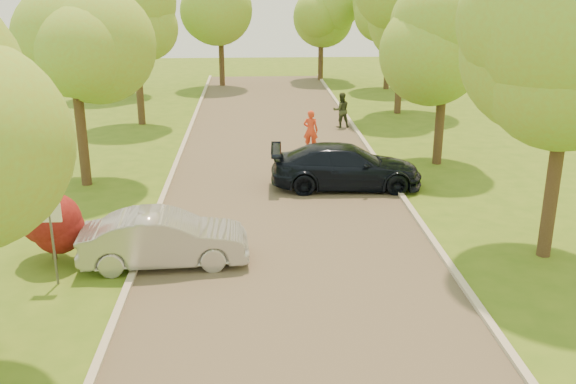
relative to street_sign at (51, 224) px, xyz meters
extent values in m
plane|color=#3E6417|center=(5.80, -4.00, -1.56)|extent=(100.00, 100.00, 0.00)
cube|color=#4C4438|center=(5.80, 4.00, -1.56)|extent=(8.00, 60.00, 0.01)
cube|color=#B2AD9E|center=(1.75, 4.00, -1.50)|extent=(0.18, 60.00, 0.12)
cube|color=#B2AD9E|center=(9.85, 4.00, -1.50)|extent=(0.18, 60.00, 0.12)
cylinder|color=#59595E|center=(0.00, 0.00, -0.56)|extent=(0.06, 0.06, 2.00)
cube|color=white|center=(0.00, 0.00, 0.34)|extent=(0.55, 0.04, 0.55)
cylinder|color=#382619|center=(-0.50, 1.50, -1.21)|extent=(0.12, 0.12, 0.70)
sphere|color=#590F0F|center=(-0.50, 1.50, -0.46)|extent=(1.70, 1.70, 1.70)
cylinder|color=#382619|center=(-1.20, 8.00, 0.01)|extent=(0.36, 0.36, 3.15)
sphere|color=olive|center=(-1.20, 8.00, 2.85)|extent=(4.20, 4.20, 4.20)
sphere|color=olive|center=(-0.57, 8.00, 3.48)|extent=(3.15, 3.15, 3.15)
cylinder|color=#382619|center=(-0.80, 18.00, 0.35)|extent=(0.36, 0.36, 3.83)
sphere|color=olive|center=(-0.80, 18.00, 3.70)|extent=(4.80, 4.80, 4.80)
sphere|color=olive|center=(-0.08, 18.00, 4.42)|extent=(3.60, 3.60, 3.60)
cylinder|color=#382619|center=(12.60, 1.00, 0.35)|extent=(0.36, 0.36, 3.83)
sphere|color=olive|center=(12.60, 1.00, 3.76)|extent=(5.00, 5.00, 5.00)
cylinder|color=#382619|center=(12.20, 10.00, 0.12)|extent=(0.36, 0.36, 3.38)
sphere|color=olive|center=(12.20, 10.00, 3.13)|extent=(4.40, 4.40, 4.40)
sphere|color=olive|center=(12.86, 10.00, 3.79)|extent=(3.30, 3.30, 3.30)
cylinder|color=#382619|center=(12.80, 20.00, 0.46)|extent=(0.36, 0.36, 4.05)
sphere|color=olive|center=(12.80, 20.00, 4.05)|extent=(5.20, 5.20, 5.20)
cylinder|color=#382619|center=(-3.20, 26.00, 0.24)|extent=(0.36, 0.36, 3.60)
sphere|color=olive|center=(-3.20, 26.00, 3.54)|extent=(5.00, 5.00, 5.00)
cylinder|color=#382619|center=(13.80, 28.00, 0.35)|extent=(0.36, 0.36, 3.83)
sphere|color=olive|center=(13.80, 28.00, 3.76)|extent=(5.00, 5.00, 5.00)
cylinder|color=#382619|center=(2.80, 30.00, 0.12)|extent=(0.36, 0.36, 3.38)
sphere|color=olive|center=(2.80, 30.00, 3.25)|extent=(4.80, 4.80, 4.80)
sphere|color=olive|center=(3.52, 30.00, 3.97)|extent=(3.60, 3.60, 3.60)
cylinder|color=#382619|center=(9.80, 32.00, 0.24)|extent=(0.36, 0.36, 3.60)
sphere|color=olive|center=(9.80, 32.00, 3.54)|extent=(5.00, 5.00, 5.00)
imported|color=#A4A3A8|center=(2.50, 1.02, -0.86)|extent=(4.39, 1.77, 1.42)
imported|color=black|center=(8.10, 7.15, -0.79)|extent=(5.40, 2.37, 1.54)
imported|color=red|center=(7.31, 12.36, -0.69)|extent=(0.72, 0.56, 1.75)
imported|color=#2F3822|center=(9.22, 16.67, -0.69)|extent=(0.93, 0.78, 1.74)
camera|label=1|loc=(4.82, -14.44, 5.58)|focal=40.00mm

